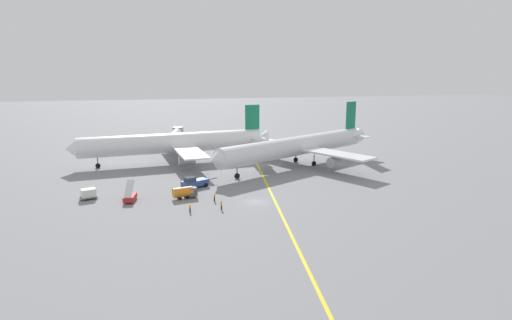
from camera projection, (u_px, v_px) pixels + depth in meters
name	position (u px, v px, depth m)	size (l,w,h in m)	color
ground_plane	(256.00, 202.00, 86.81)	(600.00, 600.00, 0.00)	gray
taxiway_stripe	(268.00, 188.00, 97.41)	(0.50, 120.00, 0.01)	yellow
airliner_at_gate_left	(175.00, 143.00, 122.14)	(56.36, 41.51, 15.70)	white
airliner_being_pushed	(297.00, 146.00, 118.31)	(52.34, 40.97, 16.29)	silver
pushback_tug	(194.00, 182.00, 97.03)	(8.63, 5.63, 2.95)	#2D4C8C
gse_container_dolly_flat	(88.00, 193.00, 88.70)	(3.76, 3.16, 2.15)	slate
gse_stair_truck_yellow	(130.00, 196.00, 87.23)	(2.60, 4.83, 4.06)	red
gse_fuel_bowser_stubby	(185.00, 192.00, 89.22)	(5.23, 3.13, 2.40)	orange
ground_crew_ramp_agent_by_cones	(221.00, 205.00, 82.04)	(0.49, 0.36, 1.72)	black
ground_crew_wing_walker_right	(214.00, 197.00, 87.23)	(0.46, 0.36, 1.61)	black
ground_crew_marshaller_foreground	(190.00, 208.00, 80.66)	(0.36, 0.36, 1.57)	black
jet_bridge	(176.00, 134.00, 149.00)	(6.04, 17.41, 5.74)	#B7B7BC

